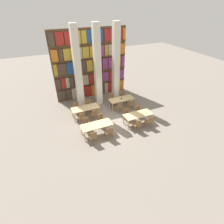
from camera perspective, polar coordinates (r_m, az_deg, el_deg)
The scene contains 26 objects.
ground_plane at distance 12.50m, azimuth -0.22°, elevation -2.25°, with size 40.00×40.00×0.00m, color gray.
bookshelf_bank at distance 14.76m, azimuth -6.83°, elevation 14.75°, with size 6.11×0.35×5.50m.
pillar_left at distance 12.84m, azimuth -11.12°, elevation 13.22°, with size 0.47×0.47×6.00m.
pillar_center at distance 13.22m, azimuth -4.74°, elevation 14.29°, with size 0.47×0.47×6.00m.
pillar_right at distance 13.75m, azimuth 1.27°, elevation 15.13°, with size 0.47×0.47×6.00m.
reading_table_0 at distance 10.83m, azimuth -5.05°, elevation -4.49°, with size 1.95×0.81×0.73m.
chair_0 at distance 10.32m, azimuth -6.22°, elevation -8.04°, with size 0.42×0.40×0.87m.
chair_1 at distance 11.37m, azimuth -8.46°, elevation -3.83°, with size 0.42×0.40×0.87m.
chair_2 at distance 10.58m, azimuth -1.00°, elevation -6.62°, with size 0.42×0.40×0.87m.
chair_3 at distance 11.60m, azimuth -3.68°, elevation -2.64°, with size 0.42×0.40×0.87m.
reading_table_1 at distance 11.86m, azimuth 8.49°, elevation -1.06°, with size 1.95×0.81×0.73m.
chair_4 at distance 11.28m, azimuth 8.22°, elevation -4.12°, with size 0.42×0.40×0.87m.
chair_5 at distance 12.24m, azimuth 4.92°, elevation -0.59°, with size 0.42×0.40×0.87m.
chair_6 at distance 11.72m, azimuth 12.07°, elevation -2.97°, with size 0.42×0.40×0.87m.
chair_7 at distance 12.65m, azimuth 8.58°, elevation 0.35°, with size 0.42×0.40×0.87m.
reading_table_2 at distance 12.59m, azimuth -8.72°, elevation 1.10°, with size 1.95×0.81×0.73m.
chair_8 at distance 12.03m, azimuth -9.88°, elevation -1.69°, with size 0.42×0.40×0.87m.
chair_9 at distance 13.17m, azimuth -11.50°, elevation 1.44°, with size 0.42×0.40×0.87m.
chair_10 at distance 12.22m, azimuth -5.67°, elevation -0.69°, with size 0.42×0.40×0.87m.
chair_11 at distance 13.35m, azimuth -7.61°, elevation 2.31°, with size 0.42×0.40×0.87m.
reading_table_3 at distance 13.60m, azimuth 3.12°, elevation 4.05°, with size 1.95×0.81×0.73m.
chair_12 at distance 12.96m, azimuth 2.45°, elevation 1.58°, with size 0.42×0.40×0.87m.
chair_13 at distance 14.04m, azimuth -0.03°, elevation 4.26°, with size 0.42×0.40×0.87m.
chair_14 at distance 13.38m, azimuth 6.36°, elevation 2.49°, with size 0.42×0.40×0.87m.
chair_15 at distance 14.43m, azimuth 3.67°, elevation 5.03°, with size 0.42×0.40×0.87m.
desk_lamp_0 at distance 13.41m, azimuth 3.13°, elevation 5.36°, with size 0.14×0.14×0.42m.
Camera 1 is at (-4.11, -9.35, 7.20)m, focal length 28.00 mm.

